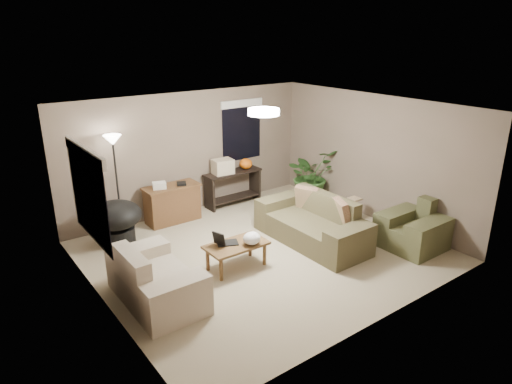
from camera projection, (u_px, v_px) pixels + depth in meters
room_shell at (263, 184)px, 7.53m from camera, size 5.50×5.50×5.50m
main_sofa at (313, 226)px, 8.26m from camera, size 0.95×2.20×0.85m
throw_pillows at (324, 205)px, 8.28m from camera, size 0.40×1.41×0.47m
loveseat at (155, 282)px, 6.43m from camera, size 0.90×1.60×0.85m
armchair at (412, 231)px, 8.04m from camera, size 0.95×1.00×0.85m
coffee_table at (236, 247)px, 7.31m from camera, size 1.00×0.55×0.42m
laptop at (224, 241)px, 7.25m from camera, size 0.42×0.35×0.24m
plastic_bag at (252, 238)px, 7.26m from camera, size 0.33×0.31×0.20m
desk at (172, 203)px, 9.10m from camera, size 1.10×0.50×0.75m
desk_papers at (164, 185)px, 8.86m from camera, size 0.73×0.32×0.12m
console_table at (233, 185)px, 9.98m from camera, size 1.30×0.40×0.75m
pumpkin at (246, 164)px, 10.03m from camera, size 0.32×0.32×0.23m
cardboard_box at (223, 167)px, 9.68m from camera, size 0.44×0.35×0.31m
papasan_chair at (117, 219)px, 8.12m from camera, size 1.07×1.07×0.80m
floor_lamp at (114, 152)px, 8.09m from camera, size 0.32×0.32×1.91m
ceiling_fixture at (264, 112)px, 7.12m from camera, size 0.50×0.50×0.10m
houseplant at (311, 181)px, 10.16m from camera, size 1.09×1.21×0.94m
cat_scratching_post at (353, 211)px, 9.13m from camera, size 0.32×0.32×0.50m
window_left at (87, 179)px, 6.04m from camera, size 0.05×1.56×1.33m
window_back at (242, 120)px, 9.95m from camera, size 1.06×0.05×1.33m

